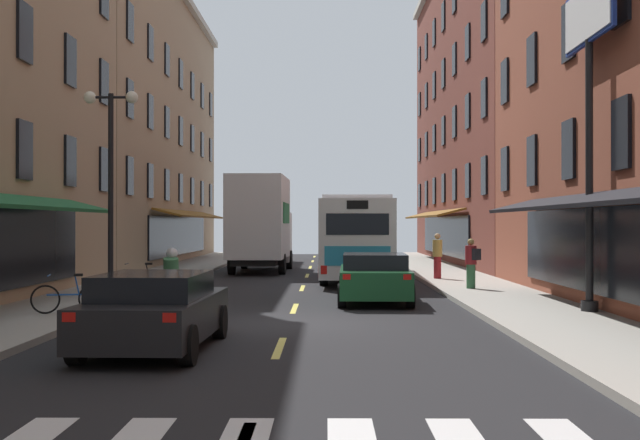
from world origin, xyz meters
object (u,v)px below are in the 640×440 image
transit_bus (356,237)px  box_truck (261,224)px  billboard_sign (589,55)px  pedestrian_mid (437,255)px  sedan_near (155,310)px  bicycle_mid (142,281)px  sedan_mid (374,277)px  motorcycle_rider (172,290)px  pedestrian_near (471,262)px  bicycle_near (69,298)px  street_lamp_twin (111,186)px

transit_bus → box_truck: (-4.17, 4.49, 0.50)m
billboard_sign → box_truck: 19.94m
box_truck → pedestrian_mid: box_truck is taller
billboard_sign → sedan_near: billboard_sign is taller
transit_bus → box_truck: 6.15m
transit_bus → bicycle_mid: transit_bus is taller
billboard_sign → sedan_mid: size_ratio=1.75×
sedan_mid → motorcycle_rider: motorcycle_rider is taller
billboard_sign → sedan_mid: (-4.88, 3.36, -5.49)m
billboard_sign → box_truck: (-9.21, 17.22, -4.02)m
transit_bus → sedan_mid: 9.42m
pedestrian_near → box_truck: bearing=89.0°
box_truck → motorcycle_rider: size_ratio=3.62×
box_truck → motorcycle_rider: (-0.50, -18.10, -1.46)m
pedestrian_mid → pedestrian_near: bearing=119.9°
transit_bus → bicycle_mid: (-6.63, -8.16, -1.17)m
transit_bus → motorcycle_rider: 14.42m
bicycle_near → motorcycle_rider: bearing=-7.0°
motorcycle_rider → box_truck: bearing=88.4°
bicycle_mid → pedestrian_mid: size_ratio=1.01×
billboard_sign → motorcycle_rider: size_ratio=3.76×
box_truck → sedan_mid: 14.59m
transit_bus → billboard_sign: bearing=-68.4°
motorcycle_rider → bicycle_near: size_ratio=1.23×
motorcycle_rider → bicycle_near: bearing=173.0°
bicycle_mid → pedestrian_near: bearing=10.9°
box_truck → bicycle_mid: box_truck is taller
motorcycle_rider → street_lamp_twin: 4.25m
bicycle_near → sedan_near: bearing=-56.6°
sedan_mid → motorcycle_rider: size_ratio=2.15×
sedan_mid → bicycle_near: (-7.25, -3.95, -0.21)m
sedan_mid → bicycle_near: bearing=-151.5°
bicycle_mid → sedan_mid: bearing=-10.1°
pedestrian_mid → transit_bus: bearing=-3.4°
sedan_mid → pedestrian_near: pedestrian_near is taller
bicycle_near → pedestrian_near: pedestrian_near is taller
transit_bus → motorcycle_rider: size_ratio=5.52×
box_truck → sedan_mid: box_truck is taller
box_truck → motorcycle_rider: bearing=-91.6°
bicycle_near → pedestrian_near: bearing=34.0°
bicycle_near → transit_bus: bearing=61.9°
billboard_sign → pedestrian_mid: size_ratio=4.58×
pedestrian_mid → street_lamp_twin: 13.70m
billboard_sign → box_truck: billboard_sign is taller
bicycle_mid → street_lamp_twin: bearing=-93.6°
billboard_sign → pedestrian_mid: bearing=100.4°
pedestrian_near → sedan_mid: bearing=-172.6°
street_lamp_twin → sedan_near: bearing=-68.9°
box_truck → bicycle_mid: (-2.46, -12.65, -1.67)m
pedestrian_near → street_lamp_twin: bearing=168.2°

